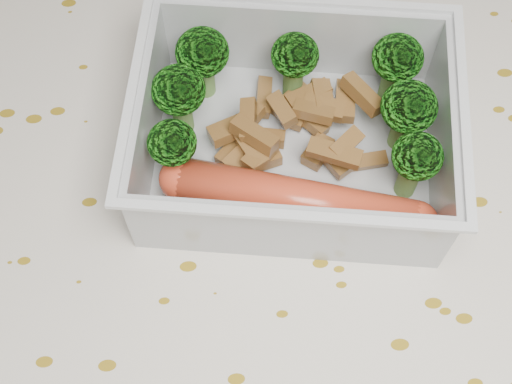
{
  "coord_description": "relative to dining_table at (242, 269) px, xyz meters",
  "views": [
    {
      "loc": [
        -0.0,
        -0.17,
        1.13
      ],
      "look_at": [
        0.01,
        0.0,
        0.78
      ],
      "focal_mm": 50.0,
      "sensor_mm": 36.0,
      "label": 1
    }
  ],
  "objects": [
    {
      "name": "tablecloth",
      "position": [
        0.0,
        0.0,
        0.05
      ],
      "size": [
        1.46,
        0.96,
        0.19
      ],
      "color": "beige",
      "rests_on": "dining_table"
    },
    {
      "name": "broccoli_florets",
      "position": [
        0.04,
        0.05,
        0.13
      ],
      "size": [
        0.16,
        0.11,
        0.05
      ],
      "color": "#608C3F",
      "rests_on": "lunch_container"
    },
    {
      "name": "dining_table",
      "position": [
        0.0,
        0.0,
        0.0
      ],
      "size": [
        1.4,
        0.9,
        0.75
      ],
      "color": "brown",
      "rests_on": "ground"
    },
    {
      "name": "lunch_container",
      "position": [
        0.03,
        0.03,
        0.11
      ],
      "size": [
        0.2,
        0.16,
        0.06
      ],
      "color": "silver",
      "rests_on": "tablecloth"
    },
    {
      "name": "sausage",
      "position": [
        0.03,
        -0.0,
        0.11
      ],
      "size": [
        0.15,
        0.06,
        0.03
      ],
      "color": "#D04224",
      "rests_on": "lunch_container"
    },
    {
      "name": "meat_pile",
      "position": [
        0.03,
        0.04,
        0.11
      ],
      "size": [
        0.1,
        0.08,
        0.03
      ],
      "color": "brown",
      "rests_on": "lunch_container"
    }
  ]
}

